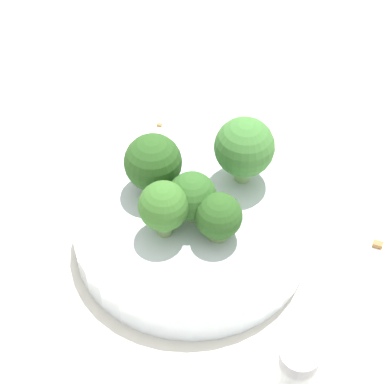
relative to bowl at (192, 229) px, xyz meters
The scene contains 10 objects.
ground_plane 0.02m from the bowl, ahead, with size 3.00×3.00×0.00m, color silver.
bowl is the anchor object (origin of this frame).
broccoli_floret_0 0.06m from the bowl, behind, with size 0.05×0.05×0.06m.
broccoli_floret_1 0.09m from the bowl, 12.64° to the left, with size 0.06×0.06×0.07m.
broccoli_floret_2 0.07m from the bowl, 99.18° to the left, with size 0.06×0.06×0.06m.
broccoli_floret_3 0.05m from the bowl, 71.13° to the right, with size 0.05×0.05×0.05m.
broccoli_floret_4 0.05m from the bowl, 75.71° to the right, with size 0.04×0.04×0.05m.
pepper_shaker 0.18m from the bowl, 96.81° to the right, with size 0.03×0.03×0.06m.
almond_crumb_0 0.18m from the bowl, 68.51° to the left, with size 0.01×0.00×0.01m, color olive.
almond_crumb_1 0.18m from the bowl, 36.28° to the right, with size 0.01×0.01×0.01m, color olive.
Camera 1 is at (-0.22, -0.33, 0.49)m, focal length 60.00 mm.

